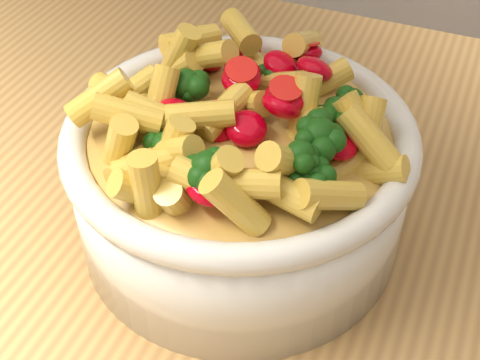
% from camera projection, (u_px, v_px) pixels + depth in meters
% --- Properties ---
extents(table, '(1.20, 0.80, 0.90)m').
position_uv_depth(table, '(333.00, 332.00, 0.61)').
color(table, tan).
rests_on(table, ground).
extents(serving_bowl, '(0.27, 0.27, 0.12)m').
position_uv_depth(serving_bowl, '(240.00, 179.00, 0.53)').
color(serving_bowl, silver).
rests_on(serving_bowl, table).
extents(pasta_salad, '(0.21, 0.21, 0.05)m').
position_uv_depth(pasta_salad, '(240.00, 105.00, 0.48)').
color(pasta_salad, '#EDB94A').
rests_on(pasta_salad, serving_bowl).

